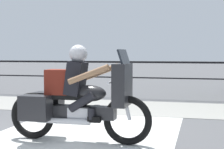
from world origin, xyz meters
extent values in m
plane|color=#565659|center=(0.00, 0.00, 0.00)|extent=(120.00, 120.00, 0.00)
cube|color=#99968E|center=(0.00, 3.40, 0.01)|extent=(44.00, 2.40, 0.01)
cube|color=silver|center=(0.38, -0.20, 0.00)|extent=(3.15, 6.00, 0.01)
cube|color=black|center=(0.00, 5.43, 1.15)|extent=(36.00, 0.04, 0.06)
cube|color=black|center=(0.00, 5.43, 0.65)|extent=(36.00, 0.03, 0.04)
cylinder|color=black|center=(0.00, 5.43, 0.59)|extent=(0.05, 0.05, 1.18)
torus|color=black|center=(1.23, -0.26, 0.39)|extent=(0.77, 0.11, 0.77)
torus|color=black|center=(-0.39, -0.26, 0.39)|extent=(0.77, 0.11, 0.77)
cube|color=#232326|center=(0.42, -0.26, 0.49)|extent=(1.23, 0.22, 0.20)
cube|color=silver|center=(0.45, -0.26, 0.44)|extent=(0.34, 0.26, 0.26)
ellipsoid|color=#232326|center=(0.61, -0.26, 0.79)|extent=(0.54, 0.30, 0.26)
cube|color=black|center=(0.26, -0.26, 0.73)|extent=(0.71, 0.28, 0.08)
cube|color=#232326|center=(1.15, -0.26, 0.94)|extent=(0.20, 0.61, 0.65)
cube|color=#1E232B|center=(1.17, -0.26, 1.37)|extent=(0.10, 0.52, 0.24)
cylinder|color=silver|center=(1.01, -0.26, 0.99)|extent=(0.04, 0.70, 0.04)
cylinder|color=silver|center=(0.23, -0.42, 0.36)|extent=(0.89, 0.09, 0.09)
cube|color=#232326|center=(-0.21, -0.50, 0.56)|extent=(0.48, 0.28, 0.39)
cube|color=#232326|center=(-0.21, -0.02, 0.56)|extent=(0.48, 0.28, 0.39)
cylinder|color=silver|center=(1.20, -0.26, 0.66)|extent=(0.19, 0.06, 0.55)
cube|color=black|center=(0.39, -0.26, 1.03)|extent=(0.31, 0.36, 0.56)
sphere|color=#8C6647|center=(0.43, -0.26, 1.39)|extent=(0.23, 0.23, 0.23)
sphere|color=#B7B7BC|center=(0.43, -0.26, 1.41)|extent=(0.29, 0.29, 0.29)
cylinder|color=black|center=(0.54, -0.41, 0.67)|extent=(0.44, 0.13, 0.34)
cylinder|color=black|center=(0.69, -0.41, 0.49)|extent=(0.11, 0.11, 0.17)
cube|color=black|center=(0.74, -0.41, 0.41)|extent=(0.20, 0.10, 0.09)
cylinder|color=black|center=(0.54, -0.11, 0.67)|extent=(0.44, 0.13, 0.34)
cylinder|color=black|center=(0.69, -0.11, 0.49)|extent=(0.11, 0.11, 0.17)
cube|color=black|center=(0.74, -0.11, 0.41)|extent=(0.20, 0.10, 0.09)
cylinder|color=#8C6647|center=(0.70, -0.56, 1.11)|extent=(0.65, 0.09, 0.32)
cylinder|color=#8C6647|center=(0.70, 0.04, 1.11)|extent=(0.65, 0.09, 0.32)
cube|color=maroon|center=(0.09, -0.26, 0.96)|extent=(0.37, 0.31, 0.40)
camera|label=1|loc=(2.31, -5.40, 1.42)|focal=55.00mm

